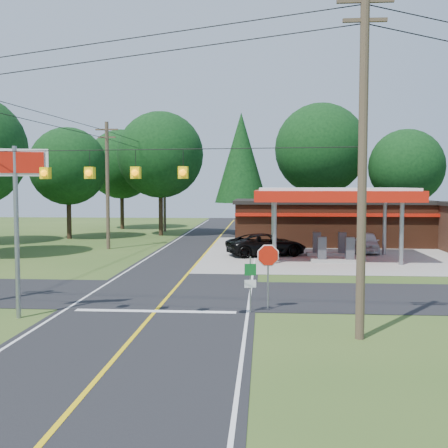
# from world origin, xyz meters

# --- Properties ---
(ground) EXTENTS (120.00, 120.00, 0.00)m
(ground) POSITION_xyz_m (0.00, 0.00, 0.00)
(ground) COLOR #2D4C1A
(ground) RESTS_ON ground
(main_highway) EXTENTS (8.00, 120.00, 0.02)m
(main_highway) POSITION_xyz_m (0.00, 0.00, 0.01)
(main_highway) COLOR black
(main_highway) RESTS_ON ground
(cross_road) EXTENTS (70.00, 7.00, 0.02)m
(cross_road) POSITION_xyz_m (0.00, 0.00, 0.01)
(cross_road) COLOR black
(cross_road) RESTS_ON ground
(lane_center_yellow) EXTENTS (0.15, 110.00, 0.00)m
(lane_center_yellow) POSITION_xyz_m (0.00, 0.00, 0.03)
(lane_center_yellow) COLOR yellow
(lane_center_yellow) RESTS_ON main_highway
(gas_canopy) EXTENTS (10.60, 7.40, 4.88)m
(gas_canopy) POSITION_xyz_m (9.00, 13.00, 4.27)
(gas_canopy) COLOR gray
(gas_canopy) RESTS_ON ground
(convenience_store) EXTENTS (16.40, 7.55, 3.80)m
(convenience_store) POSITION_xyz_m (10.00, 22.98, 1.92)
(convenience_store) COLOR #502817
(convenience_store) RESTS_ON ground
(utility_pole_near_right) EXTENTS (1.80, 0.30, 11.50)m
(utility_pole_near_right) POSITION_xyz_m (7.50, -7.00, 5.96)
(utility_pole_near_right) COLOR #473828
(utility_pole_near_right) RESTS_ON ground
(utility_pole_far_left) EXTENTS (1.80, 0.30, 10.00)m
(utility_pole_far_left) POSITION_xyz_m (-8.00, 18.00, 5.20)
(utility_pole_far_left) COLOR #473828
(utility_pole_far_left) RESTS_ON ground
(utility_pole_north) EXTENTS (0.30, 0.30, 9.50)m
(utility_pole_north) POSITION_xyz_m (-6.50, 35.00, 4.75)
(utility_pole_north) COLOR #473828
(utility_pole_north) RESTS_ON ground
(overhead_beacons) EXTENTS (17.04, 2.04, 1.03)m
(overhead_beacons) POSITION_xyz_m (-1.00, -6.00, 6.21)
(overhead_beacons) COLOR black
(overhead_beacons) RESTS_ON ground
(treeline_backdrop) EXTENTS (70.27, 51.59, 13.30)m
(treeline_backdrop) POSITION_xyz_m (0.82, 24.01, 7.49)
(treeline_backdrop) COLOR #332316
(treeline_backdrop) RESTS_ON ground
(suv_car) EXTENTS (7.28, 7.28, 1.58)m
(suv_car) POSITION_xyz_m (4.50, 14.50, 0.79)
(suv_car) COLOR black
(suv_car) RESTS_ON ground
(sedan_car) EXTENTS (5.06, 5.06, 1.53)m
(sedan_car) POSITION_xyz_m (12.00, 17.00, 0.76)
(sedan_car) COLOR silver
(sedan_car) RESTS_ON ground
(big_stop_sign) EXTENTS (2.36, 0.72, 6.53)m
(big_stop_sign) POSITION_xyz_m (-5.00, -5.01, 4.82)
(big_stop_sign) COLOR gray
(big_stop_sign) RESTS_ON ground
(octagonal_stop_sign) EXTENTS (0.93, 0.14, 2.70)m
(octagonal_stop_sign) POSITION_xyz_m (4.50, -3.01, 2.03)
(octagonal_stop_sign) COLOR gray
(octagonal_stop_sign) RESTS_ON ground
(route_sign_post) EXTENTS (0.46, 0.12, 2.26)m
(route_sign_post) POSITION_xyz_m (3.80, -3.52, 1.35)
(route_sign_post) COLOR gray
(route_sign_post) RESTS_ON ground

